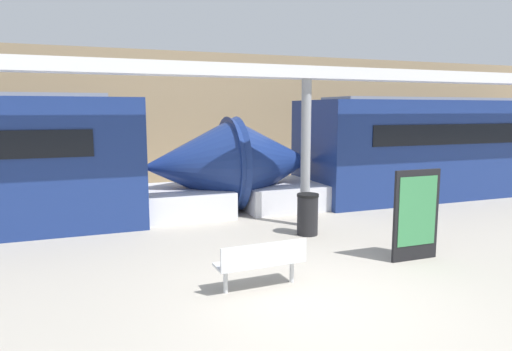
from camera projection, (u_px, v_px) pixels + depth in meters
The scene contains 8 objects.
ground_plane at pixel (326, 304), 6.66m from camera, with size 60.00×60.00×0.00m, color #A8A093.
station_wall at pixel (173, 118), 17.34m from camera, with size 56.00×0.20×5.00m, color #9E8460.
train_left at pixel (471, 148), 15.77m from camera, with size 17.47×2.93×3.20m.
bench_near at pixel (262, 260), 7.16m from camera, with size 1.46×0.51×0.78m.
trash_bin at pixel (308, 214), 10.31m from camera, with size 0.50×0.50×0.94m.
poster_board at pixel (416, 215), 8.51m from camera, with size 0.99×0.07×1.72m.
support_column_near at pixel (306, 154), 10.94m from camera, with size 0.23×0.23×3.53m, color gray.
canopy_beam at pixel (307, 73), 10.67m from camera, with size 28.00×0.60×0.28m, color silver.
Camera 1 is at (-3.18, -5.56, 2.81)m, focal length 32.00 mm.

